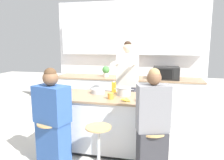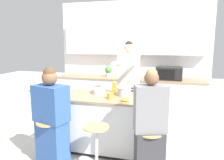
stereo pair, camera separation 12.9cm
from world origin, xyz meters
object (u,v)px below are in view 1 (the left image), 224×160
at_px(coffee_cup_near, 111,96).
at_px(juice_carton, 114,87).
at_px(bar_stool_leftmost, 51,145).
at_px(person_wrapped_blanket, 53,121).
at_px(bar_stool_center, 99,150).
at_px(potted_plant, 106,71).
at_px(person_cooking, 127,88).
at_px(cooking_pot, 124,91).
at_px(person_seated_near, 152,131).
at_px(bar_stool_rightmost, 151,155).
at_px(microwave, 166,73).
at_px(kitchen_island, 111,123).
at_px(banana_bunch, 126,100).
at_px(fruit_bowl, 98,91).

xyz_separation_m(coffee_cup_near, juice_carton, (-0.05, 0.45, 0.04)).
relative_size(bar_stool_leftmost, juice_carton, 3.49).
bearing_deg(person_wrapped_blanket, bar_stool_center, 14.48).
xyz_separation_m(bar_stool_leftmost, person_wrapped_blanket, (0.03, 0.03, 0.33)).
bearing_deg(potted_plant, bar_stool_leftmost, -94.72).
bearing_deg(juice_carton, potted_plant, 110.04).
xyz_separation_m(person_cooking, cooking_pot, (0.05, -0.61, 0.08)).
relative_size(bar_stool_leftmost, cooking_pot, 2.09).
bearing_deg(bar_stool_center, cooking_pot, 77.00).
height_order(coffee_cup_near, juice_carton, juice_carton).
height_order(bar_stool_leftmost, person_seated_near, person_seated_near).
height_order(bar_stool_rightmost, microwave, microwave).
relative_size(person_wrapped_blanket, person_seated_near, 0.98).
distance_m(kitchen_island, banana_bunch, 0.59).
xyz_separation_m(kitchen_island, bar_stool_rightmost, (0.69, -0.69, -0.11)).
distance_m(microwave, potted_plant, 1.37).
bearing_deg(person_cooking, coffee_cup_near, -92.70).
xyz_separation_m(person_wrapped_blanket, juice_carton, (0.64, 0.99, 0.31)).
bearing_deg(bar_stool_leftmost, bar_stool_center, 0.41).
bearing_deg(coffee_cup_near, fruit_bowl, 132.96).
relative_size(bar_stool_center, banana_bunch, 4.05).
xyz_separation_m(bar_stool_rightmost, person_seated_near, (0.00, 0.00, 0.32)).
distance_m(bar_stool_leftmost, person_cooking, 1.75).
relative_size(fruit_bowl, juice_carton, 1.22).
xyz_separation_m(coffee_cup_near, potted_plant, (-0.53, 1.76, 0.14)).
height_order(bar_stool_leftmost, person_cooking, person_cooking).
relative_size(bar_stool_center, juice_carton, 3.49).
bearing_deg(bar_stool_leftmost, person_cooking, 59.97).
distance_m(fruit_bowl, banana_bunch, 0.67).
distance_m(bar_stool_rightmost, coffee_cup_near, 1.04).
xyz_separation_m(bar_stool_center, coffee_cup_near, (0.03, 0.56, 0.60)).
bearing_deg(kitchen_island, bar_stool_leftmost, -133.65).
bearing_deg(bar_stool_center, bar_stool_rightmost, 1.83).
distance_m(juice_carton, microwave, 1.55).
distance_m(kitchen_island, bar_stool_leftmost, 1.00).
bearing_deg(cooking_pot, juice_carton, 138.83).
xyz_separation_m(coffee_cup_near, banana_bunch, (0.25, -0.09, -0.02)).
xyz_separation_m(bar_stool_leftmost, fruit_bowl, (0.43, 0.88, 0.59)).
relative_size(person_cooking, microwave, 3.23).
height_order(person_wrapped_blanket, juice_carton, person_wrapped_blanket).
bearing_deg(juice_carton, cooking_pot, -41.17).
bearing_deg(kitchen_island, person_seated_near, -45.08).
relative_size(bar_stool_rightmost, juice_carton, 3.49).
xyz_separation_m(fruit_bowl, potted_plant, (-0.24, 1.45, 0.15)).
distance_m(person_cooking, microwave, 1.13).
bearing_deg(juice_carton, person_wrapped_blanket, -123.09).
relative_size(banana_bunch, microwave, 0.30).
relative_size(kitchen_island, person_wrapped_blanket, 1.22).
xyz_separation_m(bar_stool_center, potted_plant, (-0.49, 2.32, 0.74)).
bearing_deg(person_wrapped_blanket, banana_bunch, 41.98).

